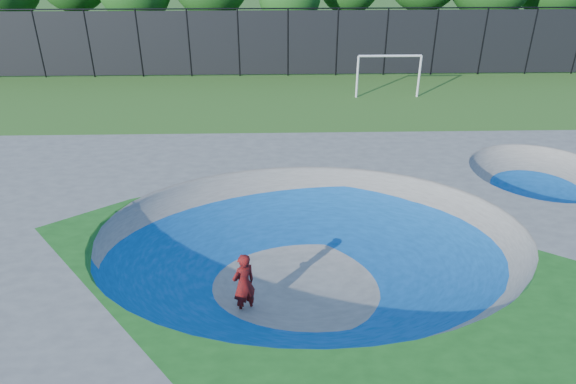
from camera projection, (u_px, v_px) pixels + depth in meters
name	position (u px, v px, depth m)	size (l,w,h in m)	color
ground	(310.00, 281.00, 13.49)	(120.00, 120.00, 0.00)	#2F5F1A
skate_deck	(310.00, 258.00, 13.15)	(22.00, 14.00, 1.50)	gray
skater	(244.00, 284.00, 12.04)	(0.60, 0.40, 1.66)	red
skateboard	(245.00, 311.00, 12.41)	(0.78, 0.22, 0.05)	black
soccer_goal	(389.00, 68.00, 27.36)	(3.46, 0.12, 2.29)	silver
fence	(288.00, 41.00, 31.17)	(48.09, 0.09, 4.04)	black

